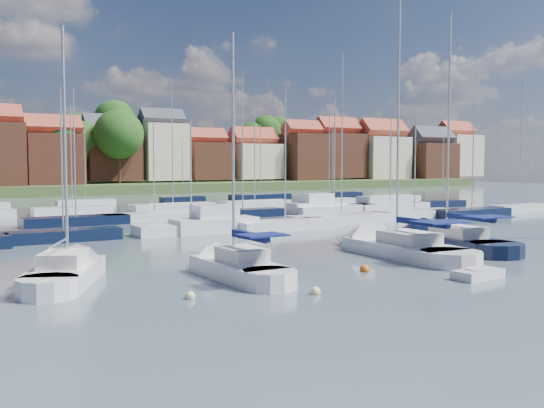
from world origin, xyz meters
TOP-DOWN VIEW (x-y plane):
  - ground at (0.00, 40.00)m, footprint 260.00×260.00m
  - sailboat_left at (-13.07, 2.51)m, footprint 2.54×9.41m
  - sailboat_centre at (-1.17, 4.23)m, footprint 4.07×12.83m
  - sailboat_navy at (3.96, 4.79)m, footprint 4.43×12.37m
  - sailboat_far at (-20.07, 5.64)m, footprint 6.60×9.89m
  - tender at (-3.18, -4.63)m, footprint 2.74×1.42m
  - buoy_a at (-16.89, -1.38)m, footprint 0.43×0.43m
  - buoy_b at (-11.96, -3.36)m, footprint 0.46×0.46m
  - buoy_c at (-6.59, -0.25)m, footprint 0.51×0.51m
  - buoy_d at (4.03, -1.58)m, footprint 0.49×0.49m
  - buoy_e at (1.50, 7.35)m, footprint 0.50×0.50m
  - buoy_g at (-2.25, -3.32)m, footprint 0.41×0.41m
  - marina_field at (1.91, 35.15)m, footprint 79.62×41.41m
  - far_shore_town at (2.23, 132.67)m, footprint 212.46×90.00m

SIDE VIEW (x-z plane):
  - ground at x=0.00m, z-range 0.00..0.00m
  - buoy_a at x=-16.89m, z-range -0.22..0.22m
  - buoy_b at x=-11.96m, z-range -0.23..0.23m
  - buoy_c at x=-6.59m, z-range -0.25..0.25m
  - buoy_d at x=4.03m, z-range -0.24..0.24m
  - buoy_e at x=1.50m, z-range -0.25..0.25m
  - buoy_g at x=-2.25m, z-range -0.21..0.21m
  - tender at x=-3.18m, z-range -0.07..0.51m
  - sailboat_far at x=-20.07m, z-range -6.17..6.84m
  - sailboat_centre at x=-1.17m, z-range -8.22..8.92m
  - sailboat_navy at x=3.96m, z-range -8.02..8.72m
  - sailboat_left at x=-13.07m, z-range -6.08..6.81m
  - marina_field at x=1.91m, z-range -7.53..8.40m
  - far_shore_town at x=2.23m, z-range -6.53..15.74m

